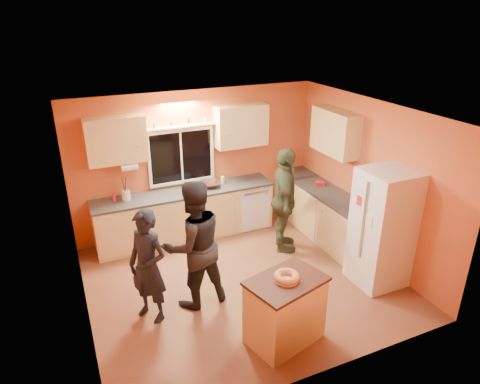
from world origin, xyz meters
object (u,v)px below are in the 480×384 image
refrigerator (383,228)px  person_left (148,267)px  island (285,310)px  person_right (284,201)px  person_center (194,245)px

refrigerator → person_left: bearing=170.4°
island → person_left: bearing=126.7°
refrigerator → person_right: 1.65m
island → person_center: (-0.77, 1.18, 0.47)m
island → person_right: bearing=46.0°
person_left → refrigerator: bearing=43.3°
person_left → person_center: bearing=58.8°
person_center → person_right: person_center is taller
refrigerator → person_left: (-3.34, 0.56, -0.11)m
person_left → person_right: 2.64m
person_left → person_right: bearing=71.7°
refrigerator → person_center: person_center is taller
person_center → person_right: 2.00m
refrigerator → person_center: (-2.70, 0.63, 0.03)m
person_left → person_right: size_ratio=0.87×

